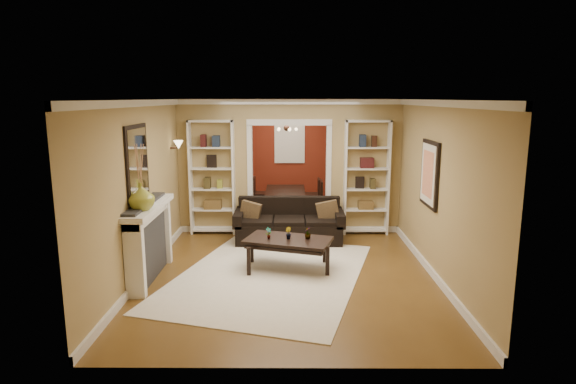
{
  "coord_description": "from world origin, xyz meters",
  "views": [
    {
      "loc": [
        0.03,
        -8.5,
        2.73
      ],
      "look_at": [
        -0.02,
        -0.8,
        1.22
      ],
      "focal_mm": 30.0,
      "sensor_mm": 36.0,
      "label": 1
    }
  ],
  "objects_px": {
    "sofa": "(289,221)",
    "fireplace": "(151,242)",
    "dining_table": "(287,203)",
    "bookshelf_left": "(212,178)",
    "bookshelf_right": "(366,178)",
    "coffee_table": "(288,254)"
  },
  "relations": [
    {
      "from": "bookshelf_left",
      "to": "fireplace",
      "type": "bearing_deg",
      "value": -102.05
    },
    {
      "from": "coffee_table",
      "to": "fireplace",
      "type": "relative_size",
      "value": 0.79
    },
    {
      "from": "bookshelf_right",
      "to": "fireplace",
      "type": "bearing_deg",
      "value": -145.2
    },
    {
      "from": "bookshelf_left",
      "to": "fireplace",
      "type": "height_order",
      "value": "bookshelf_left"
    },
    {
      "from": "coffee_table",
      "to": "fireplace",
      "type": "bearing_deg",
      "value": -151.51
    },
    {
      "from": "dining_table",
      "to": "fireplace",
      "type": "bearing_deg",
      "value": 153.63
    },
    {
      "from": "coffee_table",
      "to": "bookshelf_right",
      "type": "relative_size",
      "value": 0.58
    },
    {
      "from": "sofa",
      "to": "coffee_table",
      "type": "height_order",
      "value": "sofa"
    },
    {
      "from": "sofa",
      "to": "fireplace",
      "type": "distance_m",
      "value": 2.86
    },
    {
      "from": "sofa",
      "to": "fireplace",
      "type": "height_order",
      "value": "fireplace"
    },
    {
      "from": "sofa",
      "to": "bookshelf_left",
      "type": "height_order",
      "value": "bookshelf_left"
    },
    {
      "from": "bookshelf_left",
      "to": "dining_table",
      "type": "xyz_separation_m",
      "value": [
        1.48,
        1.55,
        -0.86
      ]
    },
    {
      "from": "bookshelf_left",
      "to": "coffee_table",
      "type": "bearing_deg",
      "value": -53.94
    },
    {
      "from": "bookshelf_right",
      "to": "fireplace",
      "type": "xyz_separation_m",
      "value": [
        -3.64,
        -2.53,
        -0.57
      ]
    },
    {
      "from": "fireplace",
      "to": "dining_table",
      "type": "height_order",
      "value": "fireplace"
    },
    {
      "from": "bookshelf_left",
      "to": "bookshelf_right",
      "type": "bearing_deg",
      "value": 0.0
    },
    {
      "from": "coffee_table",
      "to": "dining_table",
      "type": "bearing_deg",
      "value": 108.02
    },
    {
      "from": "fireplace",
      "to": "coffee_table",
      "type": "bearing_deg",
      "value": 11.34
    },
    {
      "from": "bookshelf_left",
      "to": "dining_table",
      "type": "height_order",
      "value": "bookshelf_left"
    },
    {
      "from": "bookshelf_right",
      "to": "fireplace",
      "type": "relative_size",
      "value": 1.35
    },
    {
      "from": "dining_table",
      "to": "bookshelf_left",
      "type": "bearing_deg",
      "value": 136.27
    },
    {
      "from": "fireplace",
      "to": "dining_table",
      "type": "distance_m",
      "value": 4.56
    }
  ]
}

